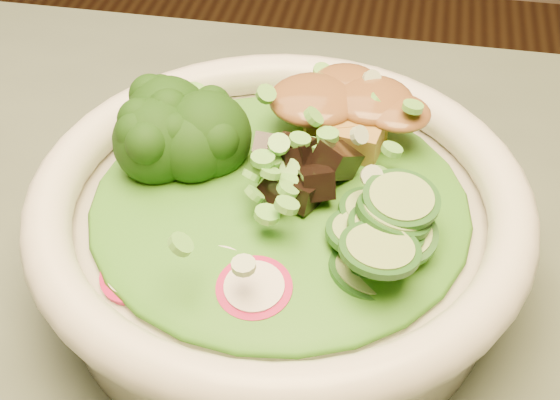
# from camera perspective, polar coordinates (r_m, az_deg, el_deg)

# --- Properties ---
(salad_bowl) EXTENTS (0.26, 0.26, 0.07)m
(salad_bowl) POSITION_cam_1_polar(r_m,az_deg,el_deg) (0.42, -0.00, -1.99)
(salad_bowl) COLOR silver
(salad_bowl) RESTS_ON dining_table
(lettuce_bed) EXTENTS (0.20, 0.20, 0.02)m
(lettuce_bed) POSITION_cam_1_polar(r_m,az_deg,el_deg) (0.41, 0.00, 0.11)
(lettuce_bed) COLOR #2E6C16
(lettuce_bed) RESTS_ON salad_bowl
(broccoli_florets) EXTENTS (0.09, 0.08, 0.04)m
(broccoli_florets) POSITION_cam_1_polar(r_m,az_deg,el_deg) (0.42, -7.39, 4.28)
(broccoli_florets) COLOR black
(broccoli_florets) RESTS_ON salad_bowl
(radish_slices) EXTENTS (0.11, 0.06, 0.02)m
(radish_slices) POSITION_cam_1_polar(r_m,az_deg,el_deg) (0.36, -4.77, -5.51)
(radish_slices) COLOR #A70C40
(radish_slices) RESTS_ON salad_bowl
(cucumber_slices) EXTENTS (0.08, 0.08, 0.04)m
(cucumber_slices) POSITION_cam_1_polar(r_m,az_deg,el_deg) (0.38, 8.30, -1.91)
(cucumber_slices) COLOR #8BAE60
(cucumber_slices) RESTS_ON salad_bowl
(mushroom_heap) EXTENTS (0.08, 0.08, 0.04)m
(mushroom_heap) POSITION_cam_1_polar(r_m,az_deg,el_deg) (0.40, 0.85, 2.51)
(mushroom_heap) COLOR black
(mushroom_heap) RESTS_ON salad_bowl
(tofu_cubes) EXTENTS (0.10, 0.07, 0.04)m
(tofu_cubes) POSITION_cam_1_polar(r_m,az_deg,el_deg) (0.44, 4.23, 5.79)
(tofu_cubes) COLOR olive
(tofu_cubes) RESTS_ON salad_bowl
(peanut_sauce) EXTENTS (0.07, 0.05, 0.02)m
(peanut_sauce) POSITION_cam_1_polar(r_m,az_deg,el_deg) (0.43, 4.32, 7.15)
(peanut_sauce) COLOR brown
(peanut_sauce) RESTS_ON tofu_cubes
(scallion_garnish) EXTENTS (0.19, 0.19, 0.02)m
(scallion_garnish) POSITION_cam_1_polar(r_m,az_deg,el_deg) (0.39, 0.00, 2.67)
(scallion_garnish) COLOR #63B941
(scallion_garnish) RESTS_ON salad_bowl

